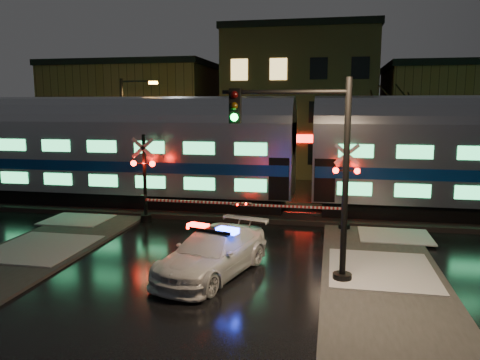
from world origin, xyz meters
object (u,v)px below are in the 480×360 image
Objects in this scene: police_car at (213,253)px; crossing_signal_left at (151,186)px; traffic_light at (312,176)px; streetlight at (127,128)px; crossing_signal_right at (337,194)px.

police_car is 8.15m from crossing_signal_left.
streetlight is at bearing 123.62° from traffic_light.
traffic_light is (3.28, 0.01, 2.71)m from police_car.
traffic_light is 0.89× the size of streetlight.
police_car is 4.25m from traffic_light.
police_car is at bearing -122.59° from crossing_signal_right.
crossing_signal_left is 0.93× the size of traffic_light.
police_car is at bearing -53.82° from crossing_signal_left.
police_car is 0.97× the size of crossing_signal_right.
streetlight reaches higher than traffic_light.
traffic_light reaches higher than crossing_signal_left.
crossing_signal_right is 0.90× the size of traffic_light.
traffic_light is 18.05m from streetlight.
traffic_light is at bearing -39.01° from crossing_signal_left.
crossing_signal_right is 8.95m from crossing_signal_left.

